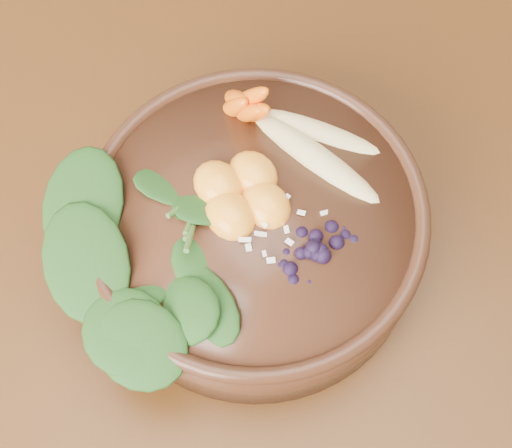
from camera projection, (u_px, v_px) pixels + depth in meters
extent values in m
plane|color=#381E0F|center=(316.00, 341.00, 1.32)|extent=(4.00, 4.00, 0.00)
cube|color=#4D290D|center=(376.00, 120.00, 0.66)|extent=(1.60, 0.90, 0.04)
cylinder|color=#3F2213|center=(256.00, 230.00, 0.55)|extent=(0.30, 0.30, 0.07)
ellipsoid|color=#E0CC84|center=(321.00, 124.00, 0.54)|extent=(0.09, 0.13, 0.02)
ellipsoid|color=#E0CC84|center=(315.00, 146.00, 0.53)|extent=(0.05, 0.13, 0.02)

